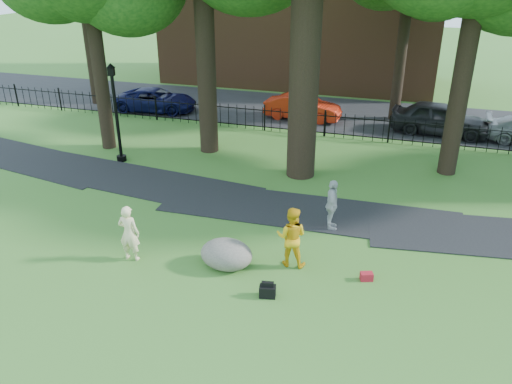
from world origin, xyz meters
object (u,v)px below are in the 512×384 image
(woman, at_px, (129,233))
(boulder, at_px, (226,253))
(man, at_px, (291,237))
(red_sedan, at_px, (303,107))
(lamppost, at_px, (116,115))

(woman, distance_m, boulder, 2.76)
(man, relative_size, red_sedan, 0.43)
(red_sedan, bearing_deg, man, -165.24)
(boulder, bearing_deg, lamppost, 139.02)
(lamppost, bearing_deg, red_sedan, 36.15)
(man, height_order, red_sedan, man)
(boulder, distance_m, red_sedan, 14.50)
(man, bearing_deg, boulder, 17.68)
(woman, distance_m, red_sedan, 15.01)
(boulder, distance_m, lamppost, 9.53)
(woman, bearing_deg, red_sedan, -99.54)
(man, relative_size, boulder, 1.19)
(boulder, xyz_separation_m, red_sedan, (-1.18, 14.45, 0.23))
(boulder, relative_size, red_sedan, 0.37)
(woman, relative_size, red_sedan, 0.42)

